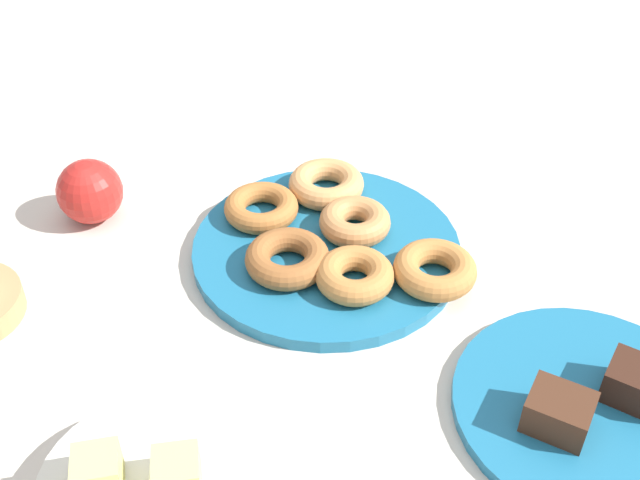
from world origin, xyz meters
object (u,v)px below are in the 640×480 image
object	(u,v)px
donut_4	(355,275)
donut_1	(287,258)
donut_3	(326,184)
apple	(91,190)
cake_plate	(589,408)
donut_plate	(326,249)
donut_0	(261,208)
brownie_far	(559,412)
donut_5	(355,222)
melon_chunk_right	(98,472)
brownie_near	(637,383)
melon_chunk_left	(177,475)
donut_2	(435,270)

from	to	relation	value
donut_4	donut_1	bearing A→B (deg)	-7.14
donut_3	apple	xyz separation A→B (m)	(0.26, 0.09, 0.01)
donut_1	cake_plate	distance (m)	0.33
apple	donut_plate	bearing A→B (deg)	179.43
donut_0	brownie_far	size ratio (longest dim) A/B	1.59
donut_5	melon_chunk_right	xyz separation A→B (m)	(0.12, 0.38, 0.02)
donut_plate	brownie_near	size ratio (longest dim) A/B	5.53
melon_chunk_right	apple	distance (m)	0.40
donut_4	melon_chunk_left	bearing A→B (deg)	73.86
cake_plate	donut_5	bearing A→B (deg)	-36.08
donut_plate	brownie_far	xyz separation A→B (m)	(-0.25, 0.19, 0.02)
donut_1	donut_4	size ratio (longest dim) A/B	1.10
melon_chunk_left	donut_4	bearing A→B (deg)	-106.14
donut_2	donut_5	xyz separation A→B (m)	(0.10, -0.06, 0.00)
donut_4	melon_chunk_right	size ratio (longest dim) A/B	2.29
donut_5	cake_plate	bearing A→B (deg)	143.92
donut_plate	donut_4	distance (m)	0.08
donut_2	melon_chunk_right	size ratio (longest dim) A/B	2.44
melon_chunk_right	donut_1	bearing A→B (deg)	-102.31
donut_plate	cake_plate	distance (m)	0.32
melon_chunk_left	donut_2	bearing A→B (deg)	-117.44
brownie_far	apple	xyz separation A→B (m)	(0.53, -0.19, 0.01)
brownie_far	melon_chunk_right	size ratio (longest dim) A/B	1.50
donut_4	melon_chunk_left	size ratio (longest dim) A/B	2.29
donut_4	melon_chunk_left	world-z (taller)	melon_chunk_left
donut_0	melon_chunk_right	bearing A→B (deg)	88.23
donut_5	brownie_far	xyz separation A→B (m)	(-0.23, 0.22, 0.00)
donut_1	brownie_near	size ratio (longest dim) A/B	1.68
donut_4	cake_plate	distance (m)	0.26
donut_4	apple	distance (m)	0.33
donut_plate	cake_plate	world-z (taller)	donut_plate
donut_1	donut_5	world-z (taller)	donut_5
brownie_near	brownie_far	bearing A→B (deg)	36.03
donut_0	cake_plate	distance (m)	0.41
donut_3	cake_plate	xyz separation A→B (m)	(-0.30, 0.25, -0.02)
donut_0	brownie_near	size ratio (longest dim) A/B	1.59
donut_plate	donut_4	world-z (taller)	donut_4
cake_plate	brownie_far	world-z (taller)	brownie_far
donut_5	melon_chunk_right	distance (m)	0.40
donut_plate	donut_0	world-z (taller)	donut_0
donut_5	donut_plate	bearing A→B (deg)	48.67
donut_plate	donut_1	distance (m)	0.06
donut_1	cake_plate	bearing A→B (deg)	160.85
melon_chunk_left	apple	bearing A→B (deg)	-54.14
donut_4	brownie_near	xyz separation A→B (m)	(-0.27, 0.08, 0.00)
donut_1	donut_5	distance (m)	0.10
donut_5	melon_chunk_right	world-z (taller)	melon_chunk_right
donut_0	brownie_near	distance (m)	0.44
donut_1	apple	xyz separation A→B (m)	(0.25, -0.05, 0.01)
donut_5	brownie_near	bearing A→B (deg)	150.16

